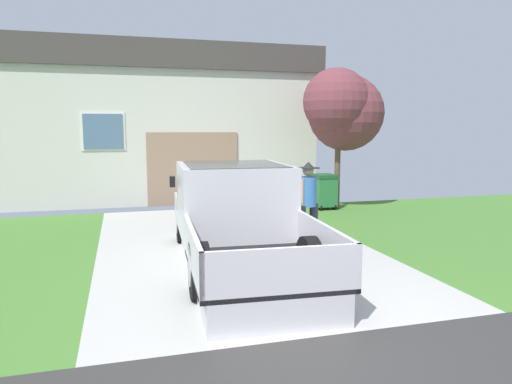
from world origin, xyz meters
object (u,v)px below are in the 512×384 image
(person_with_hat, at_px, (308,202))
(wheeled_trash_bin, at_px, (324,190))
(handbag, at_px, (301,248))
(pickup_truck, at_px, (235,218))
(front_yard_tree, at_px, (341,108))
(house_with_garage, at_px, (142,124))

(person_with_hat, bearing_deg, wheeled_trash_bin, -144.97)
(person_with_hat, height_order, handbag, person_with_hat)
(pickup_truck, relative_size, handbag, 14.73)
(person_with_hat, bearing_deg, handbag, 16.97)
(handbag, xyz_separation_m, wheeled_trash_bin, (2.50, 4.60, 0.44))
(handbag, relative_size, front_yard_tree, 0.10)
(house_with_garage, height_order, wheeled_trash_bin, house_with_garage)
(person_with_hat, distance_m, front_yard_tree, 5.63)
(pickup_truck, xyz_separation_m, wheeled_trash_bin, (3.78, 4.64, -0.21))
(house_with_garage, bearing_deg, pickup_truck, -83.12)
(front_yard_tree, bearing_deg, person_with_hat, -122.24)
(handbag, bearing_deg, wheeled_trash_bin, 61.45)
(handbag, bearing_deg, front_yard_tree, 57.03)
(handbag, distance_m, front_yard_tree, 6.25)
(person_with_hat, distance_m, house_with_garage, 9.75)
(pickup_truck, height_order, wheeled_trash_bin, pickup_truck)
(handbag, distance_m, house_with_garage, 10.06)
(handbag, bearing_deg, person_with_hat, 44.42)
(pickup_truck, xyz_separation_m, front_yard_tree, (4.31, 4.71, 2.19))
(pickup_truck, distance_m, house_with_garage, 9.74)
(house_with_garage, bearing_deg, person_with_hat, -74.04)
(house_with_garage, distance_m, front_yard_tree, 7.28)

